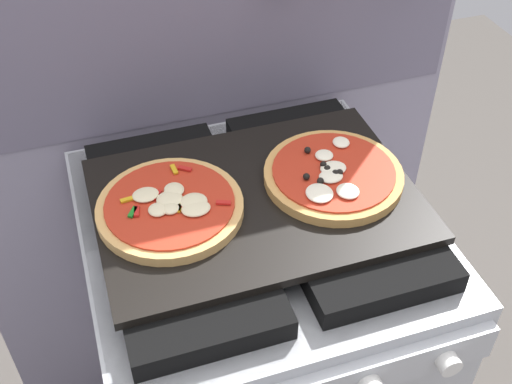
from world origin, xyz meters
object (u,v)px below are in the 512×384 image
object	(u,v)px
pizza_left	(170,207)
pizza_right	(333,175)
baking_tray	(256,200)
stove	(256,355)

from	to	relation	value
pizza_left	pizza_right	world-z (taller)	pizza_right
baking_tray	pizza_left	xyz separation A→B (m)	(-0.15, 0.01, 0.02)
baking_tray	pizza_left	world-z (taller)	pizza_left
stove	pizza_right	bearing A→B (deg)	-0.39
baking_tray	pizza_right	world-z (taller)	pizza_right
stove	pizza_left	distance (m)	0.50
stove	baking_tray	xyz separation A→B (m)	(0.00, 0.00, 0.46)
pizza_left	pizza_right	xyz separation A→B (m)	(0.29, -0.01, -0.00)
stove	pizza_left	xyz separation A→B (m)	(-0.15, 0.01, 0.48)
pizza_left	pizza_right	distance (m)	0.29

